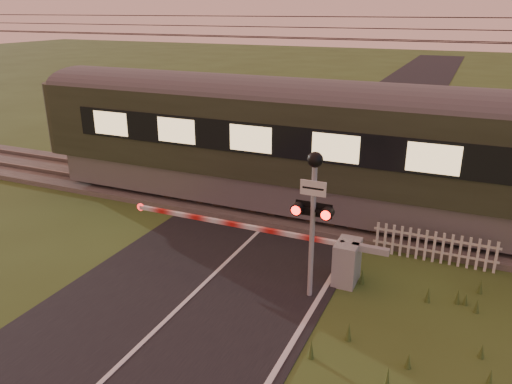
% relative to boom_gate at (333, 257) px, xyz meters
% --- Properties ---
extents(ground, '(160.00, 160.00, 0.00)m').
position_rel_boom_gate_xyz_m(ground, '(-2.76, -2.65, -0.61)').
color(ground, '#384B1D').
rests_on(ground, ground).
extents(road, '(6.00, 140.00, 0.03)m').
position_rel_boom_gate_xyz_m(road, '(-2.74, -2.88, -0.60)').
color(road, black).
rests_on(road, ground).
extents(track_bed, '(140.00, 3.40, 0.39)m').
position_rel_boom_gate_xyz_m(track_bed, '(-2.76, 3.85, -0.54)').
color(track_bed, '#47423D').
rests_on(track_bed, ground).
extents(overhead_wires, '(120.00, 0.62, 0.62)m').
position_rel_boom_gate_xyz_m(overhead_wires, '(-2.76, 3.85, 5.12)').
color(overhead_wires, black).
rests_on(overhead_wires, ground).
extents(boom_gate, '(7.10, 0.83, 1.10)m').
position_rel_boom_gate_xyz_m(boom_gate, '(0.00, 0.00, 0.00)').
color(boom_gate, gray).
rests_on(boom_gate, ground).
extents(crossing_signal, '(0.89, 0.36, 3.48)m').
position_rel_boom_gate_xyz_m(crossing_signal, '(-0.25, -0.97, 1.79)').
color(crossing_signal, gray).
rests_on(crossing_signal, ground).
extents(picket_fence, '(3.18, 0.07, 0.87)m').
position_rel_boom_gate_xyz_m(picket_fence, '(2.21, 1.95, -0.17)').
color(picket_fence, silver).
rests_on(picket_fence, ground).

